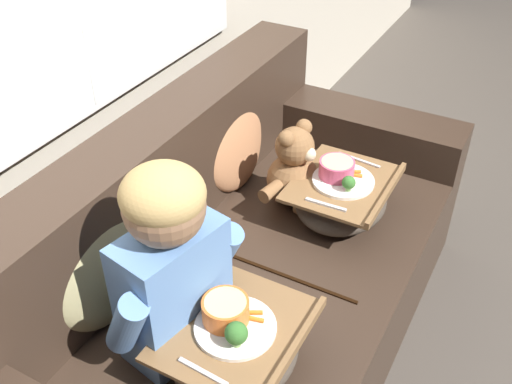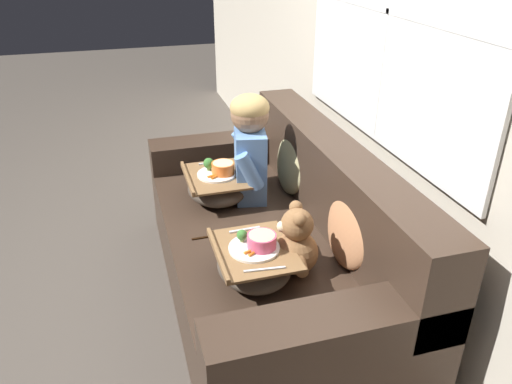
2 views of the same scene
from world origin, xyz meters
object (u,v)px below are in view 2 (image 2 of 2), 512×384
Objects in this scene: lap_tray_teddy at (254,262)px; lap_tray_child at (217,186)px; throw_pillow_behind_child at (294,159)px; child_figure at (250,142)px; couch at (275,249)px; teddy_bear at (295,245)px; throw_pillow_behind_teddy at (352,225)px.

lap_tray_child is at bearing 180.00° from lap_tray_teddy.
lap_tray_child is at bearing -90.01° from throw_pillow_behind_child.
child_figure is at bearing 165.87° from lap_tray_teddy.
couch is 4.93× the size of lap_tray_teddy.
child_figure is at bearing 179.74° from teddy_bear.
lap_tray_teddy is at bearing -89.67° from teddy_bear.
teddy_bear is (0.75, -0.00, -0.19)m from child_figure.
lap_tray_child reaches higher than lap_tray_teddy.
throw_pillow_behind_child reaches higher than teddy_bear.
teddy_bear is at bearing -19.28° from throw_pillow_behind_child.
couch reaches higher than throw_pillow_behind_teddy.
throw_pillow_behind_child is at bearing 89.99° from lap_tray_child.
throw_pillow_behind_child is at bearing 160.72° from teddy_bear.
throw_pillow_behind_child is 0.29m from child_figure.
throw_pillow_behind_child is 0.46m from lap_tray_child.
throw_pillow_behind_teddy is 0.81m from child_figure.
couch is at bearing -148.60° from throw_pillow_behind_teddy.
throw_pillow_behind_child is at bearing 180.00° from throw_pillow_behind_teddy.
couch is at bearing 174.93° from teddy_bear.
teddy_bear is at bearing -90.20° from throw_pillow_behind_teddy.
throw_pillow_behind_teddy is at bearing 89.80° from teddy_bear.
lap_tray_teddy is at bearing -14.13° from child_figure.
lap_tray_child is (-0.38, -0.22, 0.22)m from couch.
child_figure is 1.68× the size of teddy_bear.
child_figure is at bearing 90.03° from lap_tray_child.
lap_tray_teddy is at bearing -30.25° from couch.
couch is 3.27× the size of child_figure.
teddy_bear is 0.78m from lap_tray_child.
throw_pillow_behind_child is 0.71× the size of child_figure.
throw_pillow_behind_teddy is (0.38, 0.23, 0.33)m from couch.
teddy_bear is 0.19m from lap_tray_teddy.
child_figure reaches higher than throw_pillow_behind_child.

